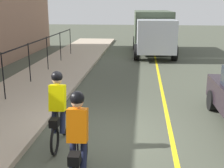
# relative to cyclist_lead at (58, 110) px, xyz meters

# --- Properties ---
(ground_plane) EXTENTS (80.00, 80.00, 0.00)m
(ground_plane) POSITION_rel_cyclist_lead_xyz_m (0.64, -1.11, -0.91)
(ground_plane) COLOR #44483B
(lane_line_centre) EXTENTS (36.00, 0.12, 0.01)m
(lane_line_centre) POSITION_rel_cyclist_lead_xyz_m (0.64, -2.71, -0.91)
(lane_line_centre) COLOR yellow
(lane_line_centre) RESTS_ON ground
(cyclist_lead) EXTENTS (1.71, 0.37, 1.83)m
(cyclist_lead) POSITION_rel_cyclist_lead_xyz_m (0.00, 0.00, 0.00)
(cyclist_lead) COLOR black
(cyclist_lead) RESTS_ON ground
(cyclist_follow) EXTENTS (1.71, 0.37, 1.83)m
(cyclist_follow) POSITION_rel_cyclist_lead_xyz_m (-1.49, -0.80, 0.00)
(cyclist_follow) COLOR black
(cyclist_follow) RESTS_ON ground
(box_truck_background) EXTENTS (6.81, 2.78, 2.78)m
(box_truck_background) POSITION_rel_cyclist_lead_xyz_m (13.72, -2.56, 0.64)
(box_truck_background) COLOR #3F4C39
(box_truck_background) RESTS_ON ground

